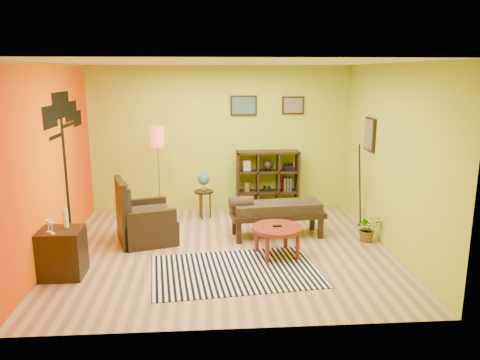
{
  "coord_description": "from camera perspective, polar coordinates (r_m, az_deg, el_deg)",
  "views": [
    {
      "loc": [
        -0.27,
        -6.73,
        2.66
      ],
      "look_at": [
        0.24,
        0.25,
        1.05
      ],
      "focal_mm": 35.0,
      "sensor_mm": 36.0,
      "label": 1
    }
  ],
  "objects": [
    {
      "name": "side_cabinet",
      "position": [
        6.7,
        -20.84,
        -8.28
      ],
      "size": [
        0.55,
        0.5,
        0.97
      ],
      "color": "black",
      "rests_on": "ground"
    },
    {
      "name": "zebra_rug",
      "position": [
        6.53,
        -0.56,
        -11.02
      ],
      "size": [
        2.41,
        1.71,
        0.01
      ],
      "primitive_type": "cube",
      "rotation": [
        0.0,
        0.0,
        0.11
      ],
      "color": "white",
      "rests_on": "ground"
    },
    {
      "name": "room_shell",
      "position": [
        6.8,
        -2.64,
        5.68
      ],
      "size": [
        5.04,
        4.54,
        2.82
      ],
      "color": "#AEC12C",
      "rests_on": "ground"
    },
    {
      "name": "coffee_table",
      "position": [
        6.93,
        4.54,
        -6.17
      ],
      "size": [
        0.74,
        0.74,
        0.48
      ],
      "color": "maroon",
      "rests_on": "ground"
    },
    {
      "name": "globe_table",
      "position": [
        8.64,
        -4.45,
        -0.52
      ],
      "size": [
        0.35,
        0.35,
        0.86
      ],
      "color": "black",
      "rests_on": "ground"
    },
    {
      "name": "floor_lamp",
      "position": [
        8.38,
        -10.0,
        4.17
      ],
      "size": [
        0.26,
        0.26,
        1.74
      ],
      "color": "silver",
      "rests_on": "ground"
    },
    {
      "name": "potted_plant",
      "position": [
        7.85,
        15.29,
        -6.03
      ],
      "size": [
        0.41,
        0.45,
        0.34
      ],
      "primitive_type": "imported",
      "rotation": [
        0.0,
        0.0,
        0.03
      ],
      "color": "#26661E",
      "rests_on": "ground"
    },
    {
      "name": "armchair",
      "position": [
        7.68,
        -11.73,
        -5.11
      ],
      "size": [
        1.06,
        1.06,
        1.04
      ],
      "color": "black",
      "rests_on": "ground"
    },
    {
      "name": "bench",
      "position": [
        7.72,
        4.24,
        -3.68
      ],
      "size": [
        1.59,
        0.7,
        0.71
      ],
      "color": "black",
      "rests_on": "ground"
    },
    {
      "name": "ground",
      "position": [
        7.24,
        -1.75,
        -8.6
      ],
      "size": [
        5.0,
        5.0,
        0.0
      ],
      "primitive_type": "plane",
      "color": "tan",
      "rests_on": "ground"
    },
    {
      "name": "cube_shelf",
      "position": [
        9.08,
        3.45,
        -0.19
      ],
      "size": [
        1.2,
        0.35,
        1.2
      ],
      "color": "black",
      "rests_on": "ground"
    }
  ]
}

